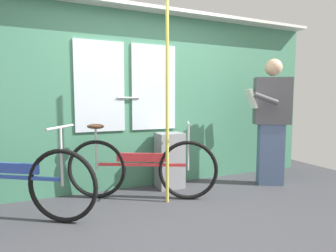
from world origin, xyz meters
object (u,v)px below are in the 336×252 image
at_px(passenger_reading_newspaper, 271,119).
at_px(bicycle_near_door, 11,181).
at_px(bicycle_leaning_behind, 141,168).
at_px(trash_bin_by_wall, 170,160).
at_px(handrail_pole, 167,102).

bearing_deg(passenger_reading_newspaper, bicycle_near_door, 25.39).
bearing_deg(bicycle_leaning_behind, trash_bin_by_wall, 54.78).
relative_size(passenger_reading_newspaper, handrail_pole, 0.75).
bearing_deg(passenger_reading_newspaper, bicycle_leaning_behind, 22.85).
height_order(passenger_reading_newspaper, trash_bin_by_wall, passenger_reading_newspaper).
distance_m(trash_bin_by_wall, handrail_pole, 0.93).
bearing_deg(handrail_pole, trash_bin_by_wall, 63.77).
distance_m(bicycle_near_door, bicycle_leaning_behind, 1.32).
xyz_separation_m(bicycle_leaning_behind, trash_bin_by_wall, (0.47, 0.26, -0.01)).
bearing_deg(bicycle_leaning_behind, handrail_pole, -16.28).
bearing_deg(passenger_reading_newspaper, trash_bin_by_wall, 10.08).
xyz_separation_m(passenger_reading_newspaper, handrail_pole, (-1.54, -0.06, 0.24)).
relative_size(bicycle_near_door, handrail_pole, 0.67).
distance_m(bicycle_near_door, handrail_pole, 1.74).
height_order(bicycle_near_door, bicycle_leaning_behind, bicycle_near_door).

